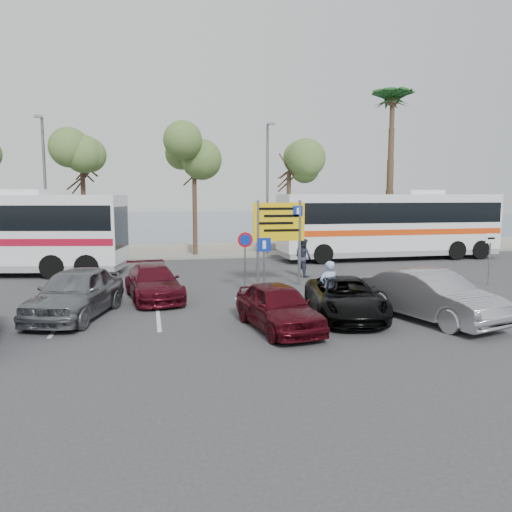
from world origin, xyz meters
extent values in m
plane|color=#323234|center=(0.00, 0.00, 0.00)|extent=(120.00, 120.00, 0.00)
cube|color=gray|center=(0.00, 14.00, 0.07)|extent=(44.00, 2.40, 0.15)
cube|color=gray|center=(0.00, 16.00, 0.30)|extent=(48.00, 0.80, 0.60)
plane|color=#3D4D62|center=(0.00, 60.00, 0.01)|extent=(140.00, 140.00, 0.00)
cylinder|color=#382619|center=(-8.00, 14.00, 2.67)|extent=(0.28, 0.28, 5.04)
cylinder|color=#382619|center=(-1.50, 14.00, 2.95)|extent=(0.28, 0.28, 5.60)
cylinder|color=#382619|center=(4.50, 14.00, 2.74)|extent=(0.28, 0.28, 5.18)
cylinder|color=#382619|center=(11.50, 14.00, 5.15)|extent=(0.48, 0.48, 10.00)
cylinder|color=slate|center=(-10.00, 13.60, 4.15)|extent=(0.16, 0.16, 8.00)
cylinder|color=slate|center=(-10.00, 13.15, 8.10)|extent=(0.12, 0.90, 0.12)
cube|color=slate|center=(-10.00, 12.65, 8.05)|extent=(0.45, 0.25, 0.12)
cylinder|color=slate|center=(3.00, 13.60, 4.15)|extent=(0.16, 0.16, 8.00)
cylinder|color=slate|center=(3.00, 13.15, 8.10)|extent=(0.12, 0.90, 0.12)
cube|color=slate|center=(3.00, 12.65, 8.05)|extent=(0.45, 0.25, 0.12)
cylinder|color=slate|center=(0.10, 3.20, 1.80)|extent=(0.12, 0.12, 3.60)
cylinder|color=slate|center=(1.90, 3.20, 1.80)|extent=(0.12, 0.12, 3.60)
cube|color=#E3B90B|center=(1.00, 3.20, 2.70)|extent=(2.20, 0.06, 1.60)
cube|color=#0C2699|center=(1.80, 3.16, 3.15)|extent=(0.42, 0.01, 0.42)
cylinder|color=slate|center=(-0.60, 2.40, 1.10)|extent=(0.07, 0.07, 2.20)
cylinder|color=#B20C0C|center=(-0.60, 2.37, 2.05)|extent=(0.60, 0.03, 0.60)
cylinder|color=slate|center=(-0.20, 0.80, 1.10)|extent=(0.07, 0.07, 2.20)
cube|color=#0C2699|center=(-0.20, 0.78, 2.00)|extent=(0.50, 0.03, 0.50)
cylinder|color=slate|center=(9.80, 1.50, 1.10)|extent=(0.07, 0.07, 2.20)
cube|color=white|center=(9.80, 1.48, 2.00)|extent=(0.50, 0.03, 0.40)
cube|color=white|center=(9.74, 10.50, 2.23)|extent=(13.26, 2.89, 3.25)
cube|color=black|center=(9.74, 10.50, 2.81)|extent=(12.99, 2.93, 1.16)
cube|color=red|center=(9.74, 10.50, 1.71)|extent=(13.12, 2.92, 0.33)
cube|color=gray|center=(9.74, 10.50, 0.61)|extent=(13.12, 2.87, 0.61)
cube|color=white|center=(9.74, 10.50, 3.99)|extent=(2.22, 1.78, 0.26)
imported|color=slate|center=(-6.60, -0.79, 0.78)|extent=(3.04, 4.94, 1.57)
imported|color=#500D1A|center=(-4.20, 1.50, 0.62)|extent=(2.35, 4.50, 1.24)
imported|color=#480A13|center=(-0.79, -3.50, 0.66)|extent=(2.08, 4.07, 1.33)
imported|color=black|center=(1.61, -2.57, 0.62)|extent=(2.80, 4.74, 1.24)
imported|color=gray|center=(4.01, -3.50, 0.76)|extent=(2.84, 4.91, 1.53)
imported|color=#95AEDA|center=(1.28, -2.00, 0.86)|extent=(0.67, 0.49, 1.71)
imported|color=#2E3345|center=(2.74, 5.30, 0.90)|extent=(0.98, 1.08, 1.81)
camera|label=1|loc=(-4.34, -16.90, 3.78)|focal=35.00mm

